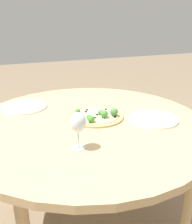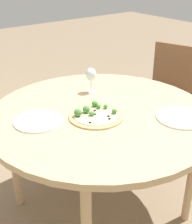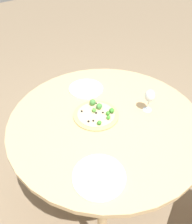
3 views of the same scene
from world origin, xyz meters
The scene contains 6 objects.
ground_plane centered at (0.00, 0.00, 0.00)m, with size 12.00×12.00×0.00m, color #847056.
dining_table centered at (0.00, 0.00, 0.68)m, with size 1.27×1.27×0.74m.
pizza centered at (0.03, -0.06, 0.75)m, with size 0.30×0.30×0.06m.
wine_glass centered at (-0.26, 0.13, 0.85)m, with size 0.07×0.07×0.16m.
plate_near centered at (-0.11, -0.34, 0.74)m, with size 0.26×0.26×0.01m.
plate_far centered at (0.33, 0.30, 0.74)m, with size 0.27×0.27×0.01m.
Camera 3 is at (0.75, 0.74, 1.70)m, focal length 35.00 mm.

